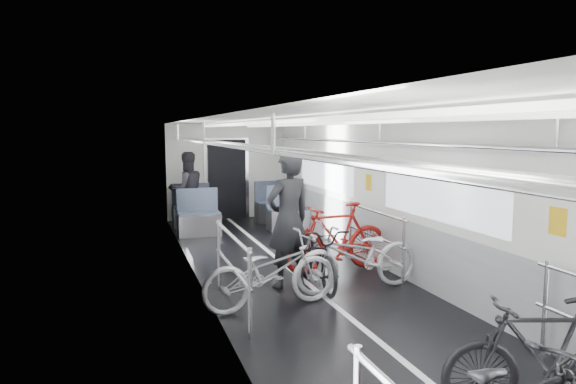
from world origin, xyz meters
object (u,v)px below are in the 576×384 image
person_standing (288,219)px  person_seated (187,190)px  bike_right_near (544,357)px  bike_right_mid (359,256)px  bike_right_far (337,238)px  bike_aisle (318,256)px  bike_left_far (271,271)px

person_standing → person_seated: (-0.81, 5.09, -0.10)m
bike_right_near → bike_right_mid: size_ratio=0.84×
person_standing → bike_right_far: bearing=-170.9°
bike_aisle → person_seated: bearing=106.6°
bike_aisle → person_seated: 5.35m
bike_right_far → person_standing: (-0.97, -0.50, 0.43)m
bike_right_mid → bike_right_far: size_ratio=1.04×
bike_right_near → bike_right_far: size_ratio=0.87×
bike_left_far → person_standing: bearing=-39.3°
bike_aisle → bike_right_far: bearing=50.5°
bike_right_far → person_standing: person_standing is taller
bike_right_near → bike_right_far: 4.33m
bike_right_near → bike_aisle: bike_right_near is taller
person_standing → bike_right_near: bearing=84.1°
bike_right_near → bike_aisle: 3.75m
bike_left_far → person_seated: bearing=-4.4°
person_seated → bike_right_near: bearing=87.2°
bike_aisle → person_seated: size_ratio=0.96×
bike_aisle → person_standing: size_ratio=0.87×
bike_right_mid → bike_aisle: (-0.45, 0.41, -0.06)m
bike_left_far → bike_right_far: bike_right_far is taller
bike_right_near → person_seated: bearing=-152.1°
bike_aisle → person_standing: bearing=169.7°
bike_right_near → bike_aisle: size_ratio=0.95×
bike_left_far → bike_right_near: size_ratio=1.13×
bike_right_far → bike_left_far: bearing=-52.8°
bike_right_mid → person_seated: 5.86m
bike_right_far → person_standing: bearing=-67.0°
bike_right_near → person_standing: (-0.84, 3.82, 0.49)m
bike_right_mid → person_standing: size_ratio=0.97×
bike_right_mid → person_standing: bearing=-125.4°
bike_right_mid → bike_right_far: 1.02m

